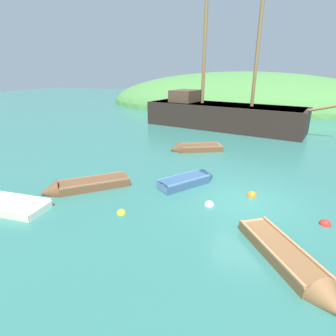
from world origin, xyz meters
TOP-DOWN VIEW (x-y plane):
  - ground_plane at (0.00, 0.00)m, footprint 120.00×120.00m
  - shore_hill at (-2.57, 34.82)m, footprint 42.42×27.98m
  - sailing_ship at (-3.08, 14.82)m, footprint 16.84×7.30m
  - rowboat_outer_left at (-2.58, 1.12)m, footprint 2.57×2.98m
  - rowboat_outer_right at (-7.12, -1.10)m, footprint 3.55×3.31m
  - rowboat_near_dock at (1.44, -3.72)m, footprint 2.86×3.74m
  - rowboat_portside at (-3.84, 6.58)m, footprint 3.62×2.50m
  - buoy_white at (-1.37, -0.77)m, footprint 0.38×0.38m
  - buoy_red at (2.75, -0.92)m, footprint 0.39×0.39m
  - buoy_orange at (0.22, 0.65)m, footprint 0.42×0.42m
  - buoy_yellow at (-4.41, -2.47)m, footprint 0.34×0.34m

SIDE VIEW (x-z plane):
  - ground_plane at x=0.00m, z-range 0.00..0.00m
  - shore_hill at x=-2.57m, z-range -4.88..4.88m
  - buoy_white at x=-1.37m, z-range -0.19..0.19m
  - buoy_red at x=2.75m, z-range -0.20..0.20m
  - buoy_orange at x=0.22m, z-range -0.21..0.21m
  - buoy_yellow at x=-4.41m, z-range -0.17..0.17m
  - rowboat_near_dock at x=1.44m, z-range -0.35..0.56m
  - rowboat_portside at x=-3.84m, z-range -0.46..0.68m
  - rowboat_outer_right at x=-7.12m, z-range -0.36..0.60m
  - rowboat_outer_left at x=-2.58m, z-range -0.31..0.56m
  - sailing_ship at x=-3.08m, z-range -5.87..7.58m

